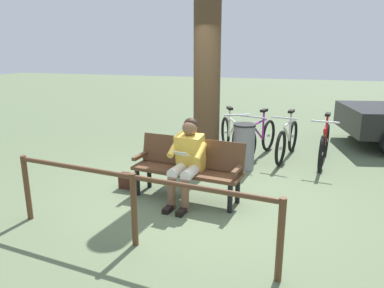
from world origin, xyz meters
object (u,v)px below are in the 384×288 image
object	(u,v)px
bench	(189,164)
bicycle_green	(259,139)
handbag	(129,181)
person_reading	(187,157)
bicycle_blue	(287,140)
bicycle_silver	(324,145)
litter_bin	(244,147)
bicycle_black	(231,136)
tree_trunk	(207,59)

from	to	relation	value
bench	bicycle_green	world-z (taller)	bicycle_green
bicycle_green	handbag	bearing A→B (deg)	-21.73
person_reading	bicycle_blue	world-z (taller)	person_reading
person_reading	handbag	xyz separation A→B (m)	(1.02, -0.23, -0.54)
bicycle_silver	bicycle_blue	world-z (taller)	same
litter_bin	bicycle_green	size ratio (longest dim) A/B	0.51
person_reading	bicycle_green	size ratio (longest dim) A/B	0.74
litter_bin	bicycle_silver	distance (m)	1.59
bicycle_blue	bicycle_black	world-z (taller)	same
handbag	bicycle_black	world-z (taller)	bicycle_black
bicycle_silver	person_reading	bearing A→B (deg)	-31.41
bicycle_silver	litter_bin	bearing A→B (deg)	-53.57
handbag	bicycle_blue	world-z (taller)	bicycle_blue
bicycle_silver	bicycle_black	distance (m)	1.81
bicycle_green	bicycle_silver	bearing A→B (deg)	101.76
person_reading	tree_trunk	distance (m)	2.08
bicycle_blue	bicycle_green	world-z (taller)	same
bench	bicycle_blue	distance (m)	2.71
bench	person_reading	bearing A→B (deg)	108.68
tree_trunk	bicycle_silver	world-z (taller)	tree_trunk
bicycle_blue	bicycle_black	xyz separation A→B (m)	(1.12, -0.03, 0.00)
person_reading	bicycle_silver	size ratio (longest dim) A/B	0.72
tree_trunk	litter_bin	world-z (taller)	tree_trunk
bicycle_black	handbag	bearing A→B (deg)	-50.66
person_reading	bicycle_green	world-z (taller)	person_reading
bench	bicycle_silver	size ratio (longest dim) A/B	0.99
handbag	bicycle_blue	bearing A→B (deg)	-135.12
handbag	bicycle_green	distance (m)	2.88
litter_bin	bicycle_green	distance (m)	0.88
bench	bicycle_blue	size ratio (longest dim) A/B	1.00
person_reading	bicycle_blue	bearing A→B (deg)	-108.93
bench	person_reading	world-z (taller)	person_reading
litter_bin	bicycle_blue	bearing A→B (deg)	-128.79
tree_trunk	bicycle_blue	size ratio (longest dim) A/B	2.33
bench	bicycle_silver	distance (m)	2.98
bicycle_silver	tree_trunk	bearing A→B (deg)	-62.57
litter_bin	bicycle_black	xyz separation A→B (m)	(0.39, -0.94, -0.06)
person_reading	bicycle_black	world-z (taller)	person_reading
bicycle_silver	bicycle_green	world-z (taller)	same
litter_bin	bicycle_black	size ratio (longest dim) A/B	0.53
person_reading	bench	bearing A→B (deg)	-71.32
litter_bin	bicycle_silver	xyz separation A→B (m)	(-1.40, -0.76, -0.06)
bench	litter_bin	bearing A→B (deg)	-104.16
litter_bin	handbag	bearing A→B (deg)	41.41
handbag	bicycle_green	world-z (taller)	bicycle_green
handbag	tree_trunk	distance (m)	2.47
bench	tree_trunk	bearing A→B (deg)	-78.13
handbag	litter_bin	distance (m)	2.13
handbag	bicycle_green	xyz separation A→B (m)	(-1.77, -2.25, 0.24)
person_reading	bicycle_blue	size ratio (longest dim) A/B	0.72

